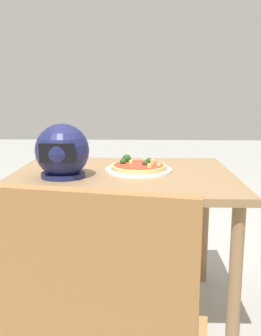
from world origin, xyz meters
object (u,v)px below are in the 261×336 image
object	(u,v)px
motorcycle_helmet	(62,152)
drinking_glass	(73,152)
dining_table	(122,193)
pizza	(138,166)

from	to	relation	value
motorcycle_helmet	drinking_glass	bearing A→B (deg)	-85.83
motorcycle_helmet	drinking_glass	world-z (taller)	motorcycle_helmet
dining_table	motorcycle_helmet	size ratio (longest dim) A/B	4.34
motorcycle_helmet	drinking_glass	distance (m)	0.39
dining_table	motorcycle_helmet	bearing A→B (deg)	19.07
dining_table	pizza	size ratio (longest dim) A/B	3.85
pizza	drinking_glass	world-z (taller)	drinking_glass
dining_table	motorcycle_helmet	world-z (taller)	motorcycle_helmet
dining_table	pizza	distance (m)	0.14
dining_table	drinking_glass	xyz separation A→B (m)	(0.28, -0.29, 0.14)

